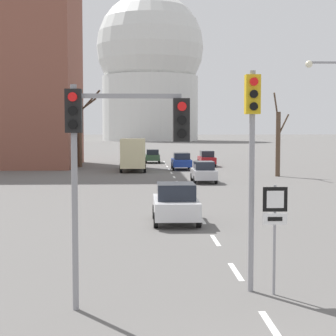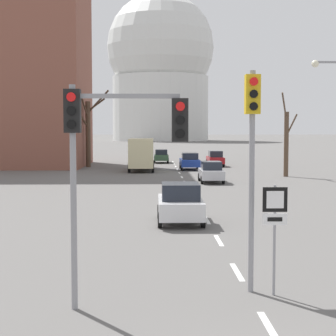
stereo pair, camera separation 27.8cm
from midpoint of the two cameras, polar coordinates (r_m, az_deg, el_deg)
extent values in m
cube|color=silver|center=(12.12, 10.96, -15.65)|extent=(0.16, 2.00, 0.01)
cube|color=silver|center=(16.35, 7.52, -10.42)|extent=(0.16, 2.00, 0.01)
cube|color=silver|center=(20.70, 5.56, -7.34)|extent=(0.16, 2.00, 0.01)
cube|color=silver|center=(25.10, 4.31, -5.33)|extent=(0.16, 2.00, 0.01)
cube|color=silver|center=(29.53, 3.43, -3.92)|extent=(0.16, 2.00, 0.01)
cube|color=silver|center=(33.98, 2.79, -2.88)|extent=(0.16, 2.00, 0.01)
cube|color=silver|center=(38.44, 2.29, -2.08)|extent=(0.16, 2.00, 0.01)
cube|color=silver|center=(42.91, 1.90, -1.44)|extent=(0.16, 2.00, 0.01)
cube|color=silver|center=(47.38, 1.58, -0.93)|extent=(0.16, 2.00, 0.01)
cube|color=silver|center=(51.86, 1.32, -0.50)|extent=(0.16, 2.00, 0.01)
cube|color=silver|center=(56.35, 1.10, -0.14)|extent=(0.16, 2.00, 0.01)
cube|color=silver|center=(60.83, 0.91, 0.16)|extent=(0.16, 2.00, 0.01)
cube|color=silver|center=(65.32, 0.75, 0.43)|extent=(0.16, 2.00, 0.01)
cube|color=silver|center=(69.81, 0.61, 0.66)|extent=(0.16, 2.00, 0.01)
cylinder|color=gray|center=(14.02, 9.05, -1.46)|extent=(0.14, 0.14, 5.49)
cube|color=gold|center=(13.98, 9.15, 7.40)|extent=(0.36, 0.28, 0.96)
cylinder|color=red|center=(13.84, 9.29, 8.67)|extent=(0.20, 0.06, 0.20)
cylinder|color=black|center=(13.82, 9.28, 7.44)|extent=(0.20, 0.06, 0.20)
cylinder|color=black|center=(13.80, 9.26, 6.21)|extent=(0.20, 0.06, 0.20)
cylinder|color=gray|center=(12.67, -8.96, -3.06)|extent=(0.14, 0.14, 5.04)
cube|color=black|center=(12.58, -9.06, 5.74)|extent=(0.36, 0.28, 0.96)
cylinder|color=red|center=(12.43, -9.18, 7.13)|extent=(0.20, 0.06, 0.20)
cylinder|color=black|center=(12.42, -9.16, 5.76)|extent=(0.20, 0.06, 0.20)
cylinder|color=black|center=(12.41, -9.15, 4.39)|extent=(0.20, 0.06, 0.20)
cube|color=gray|center=(12.50, -3.62, 7.31)|extent=(2.38, 0.10, 0.10)
cube|color=black|center=(12.49, 1.86, 4.88)|extent=(0.36, 0.28, 0.96)
cylinder|color=red|center=(12.33, 1.91, 6.28)|extent=(0.20, 0.06, 0.20)
cylinder|color=black|center=(12.32, 1.90, 4.89)|extent=(0.20, 0.06, 0.20)
cylinder|color=black|center=(12.32, 1.90, 3.51)|extent=(0.20, 0.06, 0.20)
cylinder|color=gray|center=(14.01, 11.31, -7.23)|extent=(0.07, 0.07, 2.71)
cube|color=black|center=(13.84, 11.39, -3.16)|extent=(0.60, 0.03, 0.60)
cube|color=white|center=(13.82, 11.40, -3.17)|extent=(0.42, 0.01, 0.42)
cube|color=white|center=(13.90, 11.36, -5.13)|extent=(0.60, 0.03, 0.28)
cube|color=black|center=(13.89, 11.38, -5.14)|extent=(0.36, 0.01, 0.10)
cube|color=gray|center=(29.33, 16.97, 10.24)|extent=(2.08, 0.10, 0.10)
sphere|color=#F2EAC6|center=(29.01, 14.99, 10.19)|extent=(0.36, 0.36, 0.36)
cube|color=#2D4C33|center=(67.28, -0.57, 1.10)|extent=(1.67, 3.86, 0.67)
cube|color=#1E232D|center=(67.06, -0.57, 1.64)|extent=(1.42, 1.85, 0.60)
cylinder|color=black|center=(68.48, -1.24, 0.87)|extent=(0.18, 0.68, 0.68)
cylinder|color=black|center=(68.51, 0.07, 0.87)|extent=(0.18, 0.68, 0.68)
cylinder|color=black|center=(66.09, -1.24, 0.76)|extent=(0.18, 0.68, 0.68)
cylinder|color=black|center=(66.12, 0.12, 0.76)|extent=(0.18, 0.68, 0.68)
cube|color=#B7B7BC|center=(42.74, 4.58, -0.60)|extent=(1.68, 3.99, 0.69)
cube|color=#1E232D|center=(42.49, 4.61, 0.26)|extent=(1.43, 1.91, 0.62)
cylinder|color=black|center=(43.92, 3.38, -0.92)|extent=(0.18, 0.62, 0.62)
cylinder|color=black|center=(44.08, 5.43, -0.92)|extent=(0.18, 0.62, 0.62)
cylinder|color=black|center=(41.46, 3.66, -1.22)|extent=(0.18, 0.62, 0.62)
cylinder|color=black|center=(41.64, 5.84, -1.21)|extent=(0.18, 0.62, 0.62)
cube|color=maroon|center=(61.50, 4.95, 0.83)|extent=(1.61, 4.46, 0.67)
cube|color=#1E232D|center=(61.24, 4.97, 1.44)|extent=(1.37, 2.14, 0.67)
cylinder|color=black|center=(62.81, 4.12, 0.59)|extent=(0.18, 0.70, 0.70)
cylinder|color=black|center=(62.98, 5.49, 0.59)|extent=(0.18, 0.70, 0.70)
cylinder|color=black|center=(60.07, 4.37, 0.43)|extent=(0.18, 0.70, 0.70)
cylinder|color=black|center=(60.24, 5.80, 0.43)|extent=(0.18, 0.70, 0.70)
cube|color=silver|center=(24.31, 1.57, -3.99)|extent=(1.87, 3.82, 0.74)
cube|color=#1E232D|center=(24.04, 1.60, -2.38)|extent=(1.59, 1.84, 0.68)
cylinder|color=black|center=(25.51, -0.56, -4.45)|extent=(0.18, 0.64, 0.64)
cylinder|color=black|center=(25.60, 3.42, -4.43)|extent=(0.18, 0.64, 0.64)
cylinder|color=black|center=(23.17, -0.47, -5.31)|extent=(0.18, 0.64, 0.64)
cylinder|color=black|center=(23.26, 3.92, -5.28)|extent=(0.18, 0.64, 0.64)
cube|color=navy|center=(56.17, 2.35, 0.55)|extent=(1.85, 4.32, 0.70)
cube|color=#1E232D|center=(55.92, 2.37, 1.22)|extent=(1.57, 2.08, 0.63)
cylinder|color=black|center=(57.48, 1.39, 0.28)|extent=(0.18, 0.70, 0.70)
cylinder|color=black|center=(57.59, 3.13, 0.29)|extent=(0.18, 0.70, 0.70)
cylinder|color=black|center=(54.81, 1.53, 0.10)|extent=(0.18, 0.70, 0.70)
cylinder|color=black|center=(54.93, 3.35, 0.11)|extent=(0.18, 0.70, 0.70)
cube|color=#333842|center=(57.20, -2.51, 1.41)|extent=(2.20, 2.00, 2.10)
cube|color=beige|center=(53.59, -2.58, 1.55)|extent=(2.30, 5.20, 2.70)
cylinder|color=black|center=(57.29, -3.61, 0.36)|extent=(0.24, 0.88, 0.88)
cylinder|color=black|center=(57.25, -1.41, 0.36)|extent=(0.24, 0.88, 0.88)
cylinder|color=black|center=(52.27, -3.81, 0.01)|extent=(0.24, 0.88, 0.88)
cylinder|color=black|center=(52.23, -1.40, 0.01)|extent=(0.24, 0.88, 0.88)
cylinder|color=brown|center=(60.44, -7.99, 3.41)|extent=(0.54, 0.54, 6.99)
cylinder|color=brown|center=(59.40, -8.39, 6.30)|extent=(0.61, 2.38, 2.36)
cylinder|color=brown|center=(59.84, -6.97, 6.73)|extent=(2.41, 1.38, 2.40)
cylinder|color=brown|center=(60.31, -7.17, 6.39)|extent=(1.93, 0.38, 1.48)
cylinder|color=brown|center=(59.71, -8.46, 4.84)|extent=(0.83, 1.74, 1.63)
cylinder|color=brown|center=(48.87, 12.08, 2.37)|extent=(0.39, 0.39, 5.52)
cylinder|color=brown|center=(48.09, 11.89, 6.25)|extent=(0.84, 1.59, 2.10)
cylinder|color=brown|center=(49.39, 12.08, 3.85)|extent=(0.33, 1.19, 2.04)
cylinder|color=brown|center=(48.91, 12.61, 4.28)|extent=(0.98, 0.23, 1.90)
cylinder|color=silver|center=(197.22, -0.72, 6.04)|extent=(33.38, 33.38, 22.26)
sphere|color=silver|center=(199.13, -0.73, 12.19)|extent=(37.09, 37.09, 37.09)
cube|color=brown|center=(64.53, -16.38, 9.90)|extent=(18.00, 14.00, 21.78)
camera|label=1|loc=(0.14, -89.44, 0.04)|focal=60.00mm
camera|label=2|loc=(0.14, 90.56, -0.04)|focal=60.00mm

